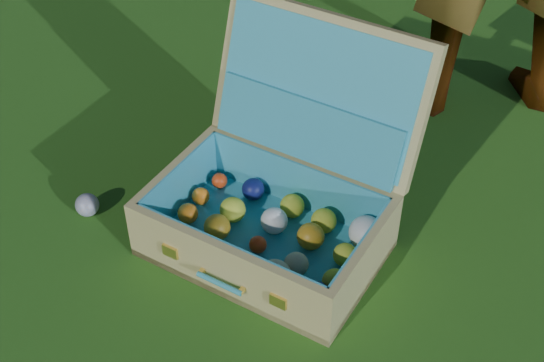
{
  "coord_description": "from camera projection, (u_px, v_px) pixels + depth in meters",
  "views": [
    {
      "loc": [
        0.2,
        -1.26,
        1.38
      ],
      "look_at": [
        -0.12,
        0.08,
        0.17
      ],
      "focal_mm": 50.0,
      "sensor_mm": 36.0,
      "label": 1
    }
  ],
  "objects": [
    {
      "name": "suitcase",
      "position": [
        285.0,
        188.0,
        1.85
      ],
      "size": [
        0.68,
        0.66,
        0.51
      ],
      "rotation": [
        0.0,
        0.0,
        -0.3
      ],
      "color": "tan",
      "rests_on": "ground"
    },
    {
      "name": "ground",
      "position": [
        312.0,
        260.0,
        1.86
      ],
      "size": [
        60.0,
        60.0,
        0.0
      ],
      "primitive_type": "plane",
      "color": "#215114",
      "rests_on": "ground"
    },
    {
      "name": "stray_ball",
      "position": [
        87.0,
        205.0,
        1.97
      ],
      "size": [
        0.06,
        0.06,
        0.06
      ],
      "primitive_type": "sphere",
      "color": "#426BAD",
      "rests_on": "ground"
    }
  ]
}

